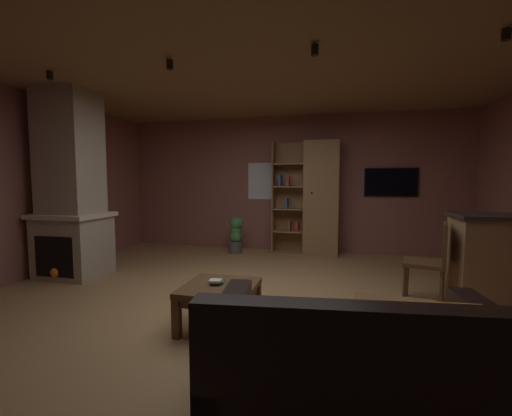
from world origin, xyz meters
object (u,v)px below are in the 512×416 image
at_px(table_book_0, 218,282).
at_px(bookshelf_cabinet, 316,199).
at_px(stone_fireplace, 71,194).
at_px(potted_floor_plant, 236,234).
at_px(leather_couch, 360,378).
at_px(table_book_1, 215,281).
at_px(coffee_table, 220,294).
at_px(wall_mounted_tv, 391,182).
at_px(dining_chair, 433,258).

bearing_deg(table_book_0, bookshelf_cabinet, 77.61).
distance_m(stone_fireplace, potted_floor_plant, 2.84).
xyz_separation_m(leather_couch, table_book_1, (-1.22, 1.06, 0.13)).
relative_size(coffee_table, wall_mounted_tv, 0.73).
distance_m(stone_fireplace, leather_couch, 4.46).
height_order(stone_fireplace, coffee_table, stone_fireplace).
height_order(bookshelf_cabinet, leather_couch, bookshelf_cabinet).
height_order(bookshelf_cabinet, potted_floor_plant, bookshelf_cabinet).
xyz_separation_m(bookshelf_cabinet, coffee_table, (-0.69, -3.38, -0.72)).
xyz_separation_m(coffee_table, table_book_1, (-0.04, 0.00, 0.12)).
bearing_deg(table_book_0, table_book_1, -93.19).
bearing_deg(dining_chair, coffee_table, -152.74).
bearing_deg(bookshelf_cabinet, coffee_table, -101.54).
xyz_separation_m(table_book_1, potted_floor_plant, (-0.76, 3.13, -0.07)).
height_order(table_book_0, table_book_1, table_book_1).
height_order(potted_floor_plant, wall_mounted_tv, wall_mounted_tv).
xyz_separation_m(dining_chair, wall_mounted_tv, (-0.08, 2.52, 0.82)).
bearing_deg(dining_chair, stone_fireplace, 179.69).
bearing_deg(table_book_0, potted_floor_plant, 103.93).
bearing_deg(stone_fireplace, wall_mounted_tv, 28.33).
relative_size(stone_fireplace, wall_mounted_tv, 2.86).
bearing_deg(stone_fireplace, leather_couch, -29.65).
height_order(table_book_0, potted_floor_plant, potted_floor_plant).
bearing_deg(table_book_1, stone_fireplace, 156.91).
height_order(coffee_table, table_book_1, table_book_1).
xyz_separation_m(leather_couch, table_book_0, (-1.22, 1.12, 0.11)).
xyz_separation_m(dining_chair, potted_floor_plant, (-2.89, 2.06, -0.17)).
distance_m(leather_couch, dining_chair, 2.33).
height_order(table_book_0, wall_mounted_tv, wall_mounted_tv).
distance_m(leather_couch, table_book_0, 1.66).
relative_size(table_book_0, potted_floor_plant, 0.17).
relative_size(coffee_table, table_book_0, 5.56).
relative_size(stone_fireplace, coffee_table, 3.90).
bearing_deg(table_book_0, coffee_table, -53.63).
xyz_separation_m(table_book_1, dining_chair, (2.13, 1.07, 0.09)).
xyz_separation_m(coffee_table, wall_mounted_tv, (2.01, 3.59, 1.03)).
xyz_separation_m(coffee_table, table_book_0, (-0.04, 0.05, 0.09)).
height_order(stone_fireplace, table_book_0, stone_fireplace).
xyz_separation_m(bookshelf_cabinet, table_book_0, (-0.73, -3.33, -0.63)).
distance_m(bookshelf_cabinet, table_book_0, 3.46).
bearing_deg(dining_chair, wall_mounted_tv, 91.77).
bearing_deg(leather_couch, stone_fireplace, 150.35).
xyz_separation_m(stone_fireplace, wall_mounted_tv, (4.62, 2.49, 0.17)).
bearing_deg(potted_floor_plant, dining_chair, -35.49).
relative_size(table_book_1, dining_chair, 0.12).
bearing_deg(table_book_0, stone_fireplace, 157.93).
xyz_separation_m(coffee_table, potted_floor_plant, (-0.80, 3.13, 0.04)).
bearing_deg(wall_mounted_tv, table_book_0, -120.04).
height_order(bookshelf_cabinet, table_book_0, bookshelf_cabinet).
distance_m(table_book_1, potted_floor_plant, 3.22).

